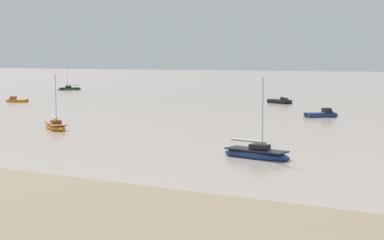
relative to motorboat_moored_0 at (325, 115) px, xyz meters
The scene contains 6 objects.
motorboat_moored_0 is the anchor object (origin of this frame).
sailboat_moored_0 41.49m from the motorboat_moored_0, 128.49° to the right, with size 6.55×5.64×7.45m.
sailboat_moored_1 99.07m from the motorboat_moored_0, 153.41° to the left, with size 6.39×6.09×7.55m.
sailboat_moored_2 41.35m from the motorboat_moored_0, 82.26° to the right, with size 7.13×3.30×7.69m.
motorboat_moored_2 28.32m from the motorboat_moored_0, 123.51° to the left, with size 6.39×4.69×2.09m.
motorboat_moored_3 66.30m from the motorboat_moored_0, behind, with size 5.06×3.21×1.82m.
Camera 1 is at (57.93, -40.02, 8.93)m, focal length 55.95 mm.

